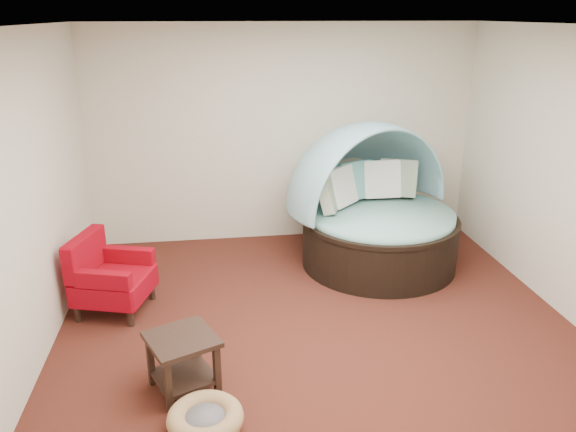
{
  "coord_description": "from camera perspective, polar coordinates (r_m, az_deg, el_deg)",
  "views": [
    {
      "loc": [
        -0.98,
        -4.65,
        2.89
      ],
      "look_at": [
        -0.22,
        0.6,
        0.97
      ],
      "focal_mm": 35.0,
      "sensor_mm": 36.0,
      "label": 1
    }
  ],
  "objects": [
    {
      "name": "floor",
      "position": [
        5.56,
        3.21,
        -11.46
      ],
      "size": [
        5.0,
        5.0,
        0.0
      ],
      "primitive_type": "plane",
      "color": "#4D1F16",
      "rests_on": "ground"
    },
    {
      "name": "wall_back",
      "position": [
        7.37,
        -0.4,
        8.23
      ],
      "size": [
        5.0,
        0.0,
        5.0
      ],
      "primitive_type": "plane",
      "rotation": [
        1.57,
        0.0,
        0.0
      ],
      "color": "beige",
      "rests_on": "floor"
    },
    {
      "name": "wall_front",
      "position": [
        2.79,
        14.06,
        -13.1
      ],
      "size": [
        5.0,
        0.0,
        5.0
      ],
      "primitive_type": "plane",
      "rotation": [
        -1.57,
        0.0,
        0.0
      ],
      "color": "beige",
      "rests_on": "floor"
    },
    {
      "name": "wall_left",
      "position": [
        5.11,
        -25.1,
        1.0
      ],
      "size": [
        0.0,
        5.0,
        5.0
      ],
      "primitive_type": "plane",
      "rotation": [
        1.57,
        0.0,
        1.57
      ],
      "color": "beige",
      "rests_on": "floor"
    },
    {
      "name": "ceiling",
      "position": [
        4.75,
        3.89,
        18.75
      ],
      "size": [
        5.0,
        5.0,
        0.0
      ],
      "primitive_type": "plane",
      "rotation": [
        3.14,
        0.0,
        0.0
      ],
      "color": "white",
      "rests_on": "wall_back"
    },
    {
      "name": "canopy_daybed",
      "position": [
        6.79,
        8.83,
        1.63
      ],
      "size": [
        2.46,
        2.43,
        1.71
      ],
      "rotation": [
        0.0,
        0.0,
        0.39
      ],
      "color": "black",
      "rests_on": "floor"
    },
    {
      "name": "pet_basket",
      "position": [
        4.39,
        -8.38,
        -19.85
      ],
      "size": [
        0.6,
        0.6,
        0.2
      ],
      "rotation": [
        0.0,
        0.0,
        -0.06
      ],
      "color": "olive",
      "rests_on": "floor"
    },
    {
      "name": "red_armchair",
      "position": [
        6.01,
        -17.76,
        -5.88
      ],
      "size": [
        0.86,
        0.86,
        0.81
      ],
      "rotation": [
        0.0,
        0.0,
        -0.29
      ],
      "color": "black",
      "rests_on": "floor"
    },
    {
      "name": "side_table",
      "position": [
        4.7,
        -10.65,
        -13.78
      ],
      "size": [
        0.67,
        0.67,
        0.49
      ],
      "rotation": [
        0.0,
        0.0,
        0.41
      ],
      "color": "black",
      "rests_on": "floor"
    }
  ]
}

